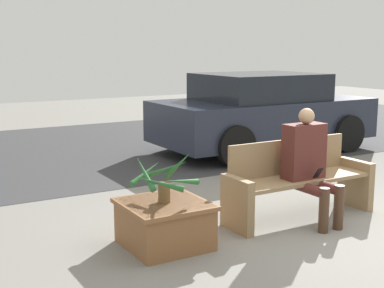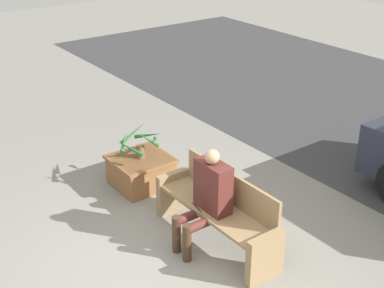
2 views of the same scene
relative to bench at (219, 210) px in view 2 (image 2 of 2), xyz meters
name	(u,v)px [view 2 (image 2 of 2)]	position (x,y,z in m)	size (l,w,h in m)	color
ground_plane	(172,276)	(0.23, -0.83, -0.42)	(30.00, 30.00, 0.00)	gray
bench	(219,210)	(0.00, 0.00, 0.00)	(1.79, 0.49, 0.85)	#8C704C
person_seated	(207,195)	(-0.01, -0.17, 0.26)	(0.46, 0.60, 1.23)	#51231E
planter_box	(141,170)	(-1.68, -0.05, -0.18)	(0.77, 0.79, 0.43)	brown
potted_plant	(140,142)	(-1.69, -0.04, 0.25)	(0.65, 0.66, 0.50)	brown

